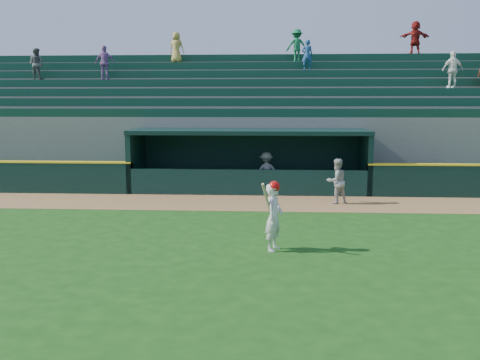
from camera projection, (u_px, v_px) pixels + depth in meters
The scene contains 7 objects.
ground at pixel (236, 237), 14.06m from camera, with size 120.00×120.00×0.00m, color #184611.
warning_track at pixel (246, 203), 18.90m from camera, with size 40.00×3.00×0.01m, color olive.
dugout_player_front at pixel (337, 181), 18.72m from camera, with size 0.77×0.60×1.59m, color #9F9F9A.
dugout_player_inside at pixel (266, 171), 21.52m from camera, with size 1.01×0.58×1.56m, color #A4A49F.
dugout at pixel (249, 156), 21.78m from camera, with size 9.40×2.80×2.46m.
stands at pixel (254, 126), 26.14m from camera, with size 34.50×6.25×7.60m.
batter_at_plate at pixel (274, 215), 12.73m from camera, with size 0.58×0.81×1.70m.
Camera 1 is at (0.93, -13.67, 3.51)m, focal length 40.00 mm.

